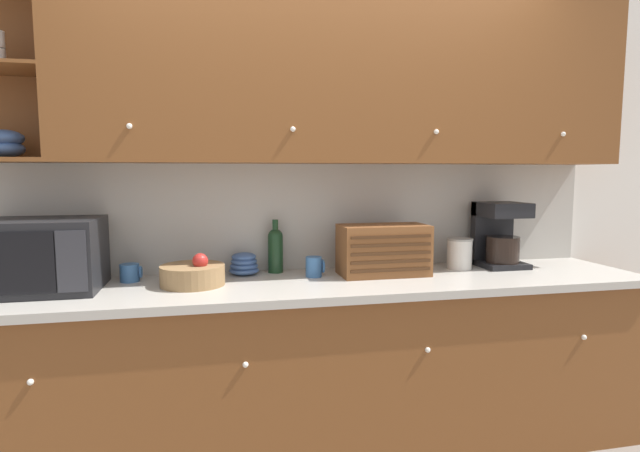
# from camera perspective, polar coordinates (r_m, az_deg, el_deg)

# --- Properties ---
(ground_plane) EXTENTS (24.00, 24.00, 0.00)m
(ground_plane) POSITION_cam_1_polar(r_m,az_deg,el_deg) (3.18, -0.94, -21.15)
(ground_plane) COLOR slate
(wall_back) EXTENTS (5.80, 0.06, 2.60)m
(wall_back) POSITION_cam_1_polar(r_m,az_deg,el_deg) (2.85, -1.10, 3.01)
(wall_back) COLOR white
(wall_back) RESTS_ON ground_plane
(counter_unit) EXTENTS (3.42, 0.68, 0.91)m
(counter_unit) POSITION_cam_1_polar(r_m,az_deg,el_deg) (2.69, 0.46, -15.66)
(counter_unit) COLOR brown
(counter_unit) RESTS_ON ground_plane
(backsplash_panel) EXTENTS (3.40, 0.01, 0.59)m
(backsplash_panel) POSITION_cam_1_polar(r_m,az_deg,el_deg) (2.83, -0.96, 1.07)
(backsplash_panel) COLOR #B7B2A8
(backsplash_panel) RESTS_ON counter_unit
(upper_cabinets) EXTENTS (3.40, 0.37, 0.89)m
(upper_cabinets) POSITION_cam_1_polar(r_m,az_deg,el_deg) (2.73, 3.48, 16.46)
(upper_cabinets) COLOR brown
(upper_cabinets) RESTS_ON backsplash_panel
(microwave) EXTENTS (0.55, 0.41, 0.33)m
(microwave) POSITION_cam_1_polar(r_m,az_deg,el_deg) (2.64, -29.59, -2.94)
(microwave) COLOR black
(microwave) RESTS_ON counter_unit
(mug_blue_second) EXTENTS (0.11, 0.09, 0.09)m
(mug_blue_second) POSITION_cam_1_polar(r_m,az_deg,el_deg) (2.69, -20.87, -5.01)
(mug_blue_second) COLOR #38669E
(mug_blue_second) RESTS_ON counter_unit
(fruit_basket) EXTENTS (0.31, 0.31, 0.16)m
(fruit_basket) POSITION_cam_1_polar(r_m,az_deg,el_deg) (2.51, -14.32, -5.39)
(fruit_basket) COLOR #937047
(fruit_basket) RESTS_ON counter_unit
(bowl_stack_on_counter) EXTENTS (0.16, 0.16, 0.12)m
(bowl_stack_on_counter) POSITION_cam_1_polar(r_m,az_deg,el_deg) (2.71, -8.68, -4.36)
(bowl_stack_on_counter) COLOR #3D5B93
(bowl_stack_on_counter) RESTS_ON counter_unit
(wine_bottle) EXTENTS (0.08, 0.08, 0.29)m
(wine_bottle) POSITION_cam_1_polar(r_m,az_deg,el_deg) (2.74, -5.11, -2.56)
(wine_bottle) COLOR #19381E
(wine_bottle) RESTS_ON counter_unit
(mug) EXTENTS (0.10, 0.09, 0.11)m
(mug) POSITION_cam_1_polar(r_m,az_deg,el_deg) (2.63, -0.64, -4.68)
(mug) COLOR #38669E
(mug) RESTS_ON counter_unit
(bread_box) EXTENTS (0.47, 0.25, 0.27)m
(bread_box) POSITION_cam_1_polar(r_m,az_deg,el_deg) (2.69, 7.25, -2.72)
(bread_box) COLOR brown
(bread_box) RESTS_ON counter_unit
(wine_glass) EXTENTS (0.07, 0.07, 0.18)m
(wine_glass) POSITION_cam_1_polar(r_m,az_deg,el_deg) (2.96, 12.02, -2.30)
(wine_glass) COLOR silver
(wine_glass) RESTS_ON counter_unit
(storage_canister) EXTENTS (0.14, 0.14, 0.18)m
(storage_canister) POSITION_cam_1_polar(r_m,az_deg,el_deg) (2.94, 15.66, -3.05)
(storage_canister) COLOR silver
(storage_canister) RESTS_ON counter_unit
(coffee_maker) EXTENTS (0.25, 0.26, 0.37)m
(coffee_maker) POSITION_cam_1_polar(r_m,az_deg,el_deg) (3.09, 19.76, -0.89)
(coffee_maker) COLOR black
(coffee_maker) RESTS_ON counter_unit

